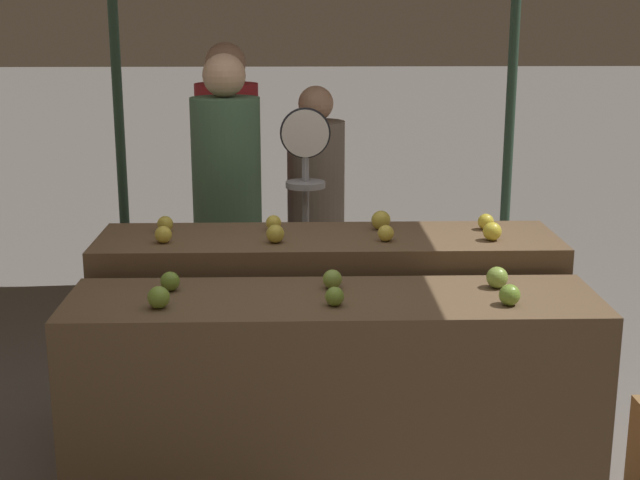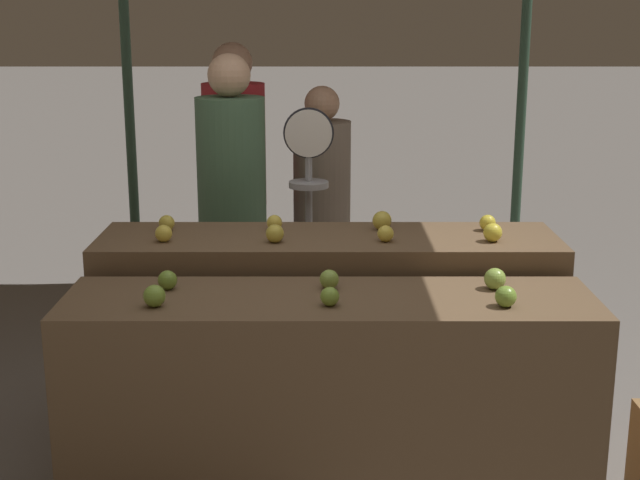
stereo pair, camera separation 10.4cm
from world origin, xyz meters
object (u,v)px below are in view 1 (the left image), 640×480
Objects in this scene: person_vendor_at_scale at (227,192)px; person_customer_left at (316,198)px; produce_scale at (306,191)px; person_customer_right at (228,172)px.

person_customer_left is (0.49, 0.39, -0.12)m from person_vendor_at_scale.
person_customer_left is at bearing -167.70° from person_vendor_at_scale.
person_vendor_at_scale is at bearing 143.35° from produce_scale.
person_customer_left is (0.07, 0.70, -0.18)m from produce_scale.
person_customer_right is (-0.52, 0.09, 0.14)m from person_customer_left.
person_customer_right is at bearing -25.09° from person_customer_left.
person_vendor_at_scale is at bearing 22.82° from person_customer_left.
produce_scale is 0.91m from person_customer_right.
person_customer_right is (-0.03, 0.47, 0.03)m from person_vendor_at_scale.
produce_scale is at bearing 68.85° from person_customer_left.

